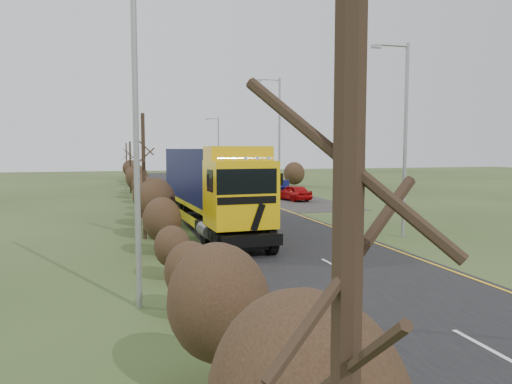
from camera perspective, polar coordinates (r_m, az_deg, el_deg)
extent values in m
plane|color=#30411C|center=(22.27, 5.05, -6.35)|extent=(160.00, 160.00, 0.00)
cube|color=black|center=(31.70, -1.31, -2.92)|extent=(8.00, 120.00, 0.02)
cube|color=#292624|center=(43.08, 3.81, -0.83)|extent=(6.00, 18.00, 0.02)
cube|color=#ECAE16|center=(31.00, -7.97, -3.11)|extent=(0.12, 116.00, 0.01)
cube|color=#ECAE16|center=(32.79, 4.97, -2.64)|extent=(0.12, 116.00, 0.01)
cube|color=silver|center=(12.22, 26.10, -16.36)|extent=(0.12, 3.00, 0.01)
cube|color=silver|center=(18.66, 9.41, -8.54)|extent=(0.12, 3.00, 0.01)
cube|color=silver|center=(25.98, 1.94, -4.63)|extent=(0.12, 3.00, 0.01)
cube|color=silver|center=(33.62, -2.15, -2.43)|extent=(0.12, 3.00, 0.01)
cube|color=silver|center=(41.39, -4.71, -1.04)|extent=(0.12, 3.00, 0.01)
cube|color=silver|center=(49.24, -6.46, -0.10)|extent=(0.12, 3.00, 0.01)
cube|color=silver|center=(57.12, -7.72, 0.59)|extent=(0.12, 3.00, 0.01)
cube|color=silver|center=(65.04, -8.68, 1.11)|extent=(0.12, 3.00, 0.01)
cube|color=silver|center=(72.97, -9.43, 1.52)|extent=(0.12, 3.00, 0.01)
cube|color=silver|center=(80.92, -10.03, 1.84)|extent=(0.12, 3.00, 0.01)
ellipsoid|color=black|center=(9.01, -4.37, -12.36)|extent=(1.80, 2.34, 2.07)
ellipsoid|color=black|center=(12.94, -7.49, -8.98)|extent=(1.34, 1.74, 1.54)
ellipsoid|color=black|center=(16.84, -9.56, -6.16)|extent=(1.21, 1.57, 1.39)
ellipsoid|color=black|center=(20.71, -10.68, -3.10)|extent=(1.58, 2.06, 1.82)
ellipsoid|color=black|center=(24.63, -11.45, -1.01)|extent=(1.96, 2.55, 2.25)
ellipsoid|color=black|center=(28.61, -12.11, -0.45)|extent=(1.83, 2.38, 2.10)
ellipsoid|color=black|center=(32.63, -12.38, -0.55)|extent=(1.37, 1.78, 1.57)
ellipsoid|color=black|center=(36.62, -12.89, -0.22)|extent=(1.20, 1.56, 1.38)
ellipsoid|color=black|center=(40.58, -12.97, 0.75)|extent=(1.55, 2.02, 1.78)
ellipsoid|color=black|center=(44.54, -13.43, 1.58)|extent=(1.95, 2.53, 2.24)
ellipsoid|color=black|center=(48.54, -13.37, 1.75)|extent=(1.85, 2.41, 2.13)
ellipsoid|color=black|center=(52.55, -13.77, 1.51)|extent=(1.40, 1.81, 1.61)
ellipsoid|color=black|center=(56.56, -13.64, 1.56)|extent=(1.19, 1.55, 1.37)
ellipsoid|color=black|center=(60.53, -14.03, 2.06)|extent=(1.52, 1.97, 1.75)
ellipsoid|color=black|center=(64.51, -13.87, 2.58)|extent=(1.93, 2.51, 2.22)
ellipsoid|color=black|center=(68.50, -14.24, 2.66)|extent=(1.88, 2.44, 2.16)
ellipsoid|color=black|center=(72.52, -14.03, 2.45)|extent=(1.43, 1.85, 1.64)
ellipsoid|color=black|center=(76.52, -14.38, 2.40)|extent=(1.19, 1.55, 1.37)
ellipsoid|color=black|center=(80.51, -14.17, 2.73)|extent=(1.49, 1.93, 1.71)
cylinder|color=#302318|center=(24.50, -12.70, 1.72)|extent=(0.18, 0.18, 6.05)
cylinder|color=#302318|center=(50.48, -14.16, 2.75)|extent=(0.18, 0.18, 5.06)
cylinder|color=#302318|center=(72.47, -14.59, 3.41)|extent=(0.18, 0.18, 5.15)
cube|color=black|center=(21.92, -2.40, -4.54)|extent=(2.85, 5.04, 0.48)
cube|color=#E0B009|center=(20.77, -1.82, -0.20)|extent=(2.80, 2.50, 2.76)
cube|color=black|center=(19.97, -1.04, -5.95)|extent=(2.66, 0.29, 0.58)
cube|color=black|center=(19.63, -2.27, -3.00)|extent=(0.64, 0.06, 1.14)
cube|color=black|center=(19.85, 0.25, -2.91)|extent=(0.64, 0.06, 1.14)
cube|color=black|center=(19.61, -1.03, 1.21)|extent=(2.49, 0.22, 1.01)
cube|color=black|center=(19.65, -1.01, -0.96)|extent=(2.44, 0.18, 0.30)
cube|color=#E0B009|center=(21.05, -2.07, 4.45)|extent=(2.74, 1.65, 0.59)
cylinder|color=silver|center=(19.81, -1.21, 3.86)|extent=(2.34, 0.21, 0.06)
cube|color=black|center=(19.53, -5.53, 1.33)|extent=(0.09, 0.12, 0.48)
cube|color=black|center=(20.28, 2.95, 1.48)|extent=(0.09, 0.12, 0.48)
cylinder|color=gray|center=(22.08, -5.75, -4.35)|extent=(0.68, 1.42, 0.59)
cylinder|color=gray|center=(22.62, 0.38, -4.11)|extent=(0.68, 1.42, 0.59)
cube|color=yellow|center=(28.55, -5.55, -1.20)|extent=(3.49, 13.52, 0.25)
cube|color=black|center=(28.42, -5.58, 1.99)|extent=(3.44, 13.10, 2.92)
cube|color=#101A44|center=(34.83, -7.43, 2.52)|extent=(2.63, 0.23, 2.92)
cube|color=#101A44|center=(22.06, -2.66, 1.14)|extent=(2.63, 0.23, 2.92)
cube|color=black|center=(32.57, -6.77, -1.53)|extent=(2.68, 3.97, 0.37)
cube|color=yellow|center=(27.40, -7.83, -3.00)|extent=(0.42, 5.83, 0.48)
cube|color=yellow|center=(27.86, -2.53, -2.83)|extent=(0.42, 5.83, 0.48)
cylinder|color=black|center=(20.09, -4.41, -5.99)|extent=(0.41, 1.12, 1.10)
cylinder|color=black|center=(20.62, 1.71, -5.69)|extent=(0.41, 1.12, 1.10)
cylinder|color=black|center=(22.66, -5.71, -4.74)|extent=(0.41, 1.12, 1.10)
cylinder|color=black|center=(23.13, -0.24, -4.51)|extent=(0.41, 1.12, 1.10)
cylinder|color=black|center=(31.50, -8.51, -2.03)|extent=(0.41, 1.12, 1.10)
cylinder|color=black|center=(31.84, -4.52, -1.91)|extent=(0.41, 1.12, 1.10)
cylinder|color=black|center=(32.55, -8.74, -1.81)|extent=(0.41, 1.12, 1.10)
cylinder|color=black|center=(32.88, -4.88, -1.70)|extent=(0.41, 1.12, 1.10)
cylinder|color=black|center=(33.59, -8.95, -1.60)|extent=(0.41, 1.12, 1.10)
cylinder|color=black|center=(33.92, -5.21, -1.49)|extent=(0.41, 1.12, 1.10)
imported|color=#A40809|center=(42.01, 4.27, -0.08)|extent=(2.46, 4.17, 1.33)
imported|color=#090B33|center=(45.03, 2.73, 0.41)|extent=(2.95, 4.97, 1.55)
cylinder|color=gray|center=(25.38, 16.68, 5.53)|extent=(0.18, 0.18, 9.41)
cylinder|color=gray|center=(25.42, 15.29, 15.88)|extent=(1.67, 0.12, 0.12)
cube|color=gray|center=(24.99, 13.57, 15.87)|extent=(0.47, 0.19, 0.15)
cylinder|color=gray|center=(42.45, 2.69, 6.02)|extent=(0.18, 0.18, 10.27)
cylinder|color=gray|center=(42.55, 1.52, 12.73)|extent=(1.83, 0.12, 0.12)
cube|color=gray|center=(42.28, 0.31, 12.63)|extent=(0.51, 0.21, 0.16)
cylinder|color=gray|center=(67.39, -4.31, 4.88)|extent=(0.18, 0.18, 8.51)
cylinder|color=gray|center=(67.36, -4.97, 8.38)|extent=(1.51, 0.12, 0.12)
cube|color=gray|center=(67.22, -5.61, 8.30)|extent=(0.43, 0.17, 0.13)
cylinder|color=gray|center=(13.85, -13.60, 8.89)|extent=(0.16, 0.16, 10.70)
cylinder|color=gray|center=(38.35, 2.65, 0.01)|extent=(0.08, 0.08, 2.08)
cylinder|color=red|center=(38.25, 2.68, 1.55)|extent=(0.67, 0.04, 0.67)
cylinder|color=white|center=(38.23, 2.68, 1.55)|extent=(0.50, 0.02, 0.50)
cylinder|color=gray|center=(46.83, -0.75, 0.61)|extent=(0.08, 0.08, 1.58)
cube|color=yellow|center=(46.73, -0.74, 1.71)|extent=(0.80, 0.04, 0.80)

